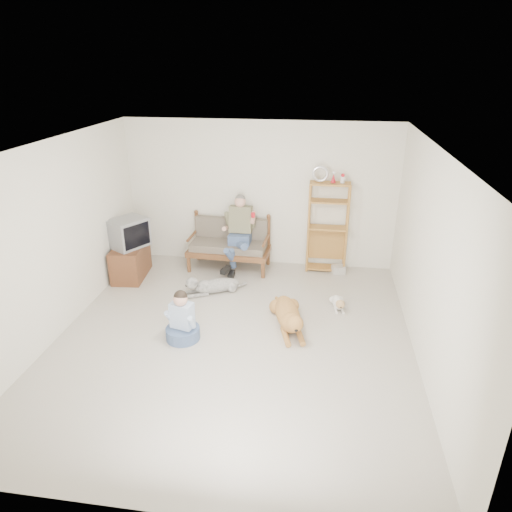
% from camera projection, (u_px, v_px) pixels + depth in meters
% --- Properties ---
extents(floor, '(5.50, 5.50, 0.00)m').
position_uv_depth(floor, '(233.00, 339.00, 6.49)').
color(floor, beige).
rests_on(floor, ground).
extents(ceiling, '(5.50, 5.50, 0.00)m').
position_uv_depth(ceiling, '(229.00, 148.00, 5.41)').
color(ceiling, white).
rests_on(ceiling, ground).
extents(wall_back, '(5.00, 0.00, 5.00)m').
position_uv_depth(wall_back, '(260.00, 195.00, 8.44)').
color(wall_back, silver).
rests_on(wall_back, ground).
extents(wall_front, '(5.00, 0.00, 5.00)m').
position_uv_depth(wall_front, '(161.00, 392.00, 3.45)').
color(wall_front, silver).
rests_on(wall_front, ground).
extents(wall_left, '(0.00, 5.50, 5.50)m').
position_uv_depth(wall_left, '(53.00, 242.00, 6.28)').
color(wall_left, silver).
rests_on(wall_left, ground).
extents(wall_right, '(0.00, 5.50, 5.50)m').
position_uv_depth(wall_right, '(430.00, 264.00, 5.62)').
color(wall_right, silver).
rests_on(wall_right, ground).
extents(loveseat, '(1.53, 0.76, 0.95)m').
position_uv_depth(loveseat, '(229.00, 243.00, 8.56)').
color(loveseat, brown).
rests_on(loveseat, ground).
extents(man, '(0.54, 0.78, 1.26)m').
position_uv_depth(man, '(237.00, 239.00, 8.29)').
color(man, '#485E84').
rests_on(man, loveseat).
extents(etagere, '(0.75, 0.33, 1.97)m').
position_uv_depth(etagere, '(327.00, 227.00, 8.29)').
color(etagere, '#AA7B35').
rests_on(etagere, ground).
extents(book_stack, '(0.27, 0.23, 0.15)m').
position_uv_depth(book_stack, '(338.00, 270.00, 8.45)').
color(book_stack, silver).
rests_on(book_stack, ground).
extents(tv_stand, '(0.58, 0.94, 0.60)m').
position_uv_depth(tv_stand, '(130.00, 261.00, 8.25)').
color(tv_stand, brown).
rests_on(tv_stand, ground).
extents(crt_tv, '(0.73, 0.77, 0.51)m').
position_uv_depth(crt_tv, '(129.00, 233.00, 8.02)').
color(crt_tv, gray).
rests_on(crt_tv, tv_stand).
extents(wall_outlet, '(0.12, 0.02, 0.08)m').
position_uv_depth(wall_outlet, '(197.00, 244.00, 9.01)').
color(wall_outlet, white).
rests_on(wall_outlet, ground).
extents(golden_retriever, '(0.59, 1.37, 0.43)m').
position_uv_depth(golden_retriever, '(289.00, 316.00, 6.73)').
color(golden_retriever, '#B16E3D').
rests_on(golden_retriever, ground).
extents(shaggy_dog, '(1.01, 0.63, 0.34)m').
position_uv_depth(shaggy_dog, '(211.00, 285.00, 7.73)').
color(shaggy_dog, silver).
rests_on(shaggy_dog, ground).
extents(terrier, '(0.23, 0.59, 0.22)m').
position_uv_depth(terrier, '(338.00, 303.00, 7.26)').
color(terrier, white).
rests_on(terrier, ground).
extents(child, '(0.48, 0.48, 0.76)m').
position_uv_depth(child, '(182.00, 322.00, 6.41)').
color(child, '#485E84').
rests_on(child, ground).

